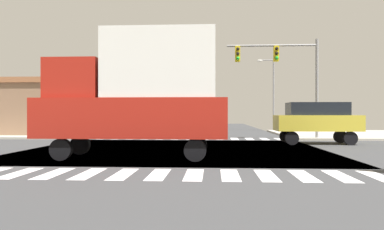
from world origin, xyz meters
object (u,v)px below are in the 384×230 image
Objects in this scene: suv_outer_4 at (317,119)px; traffic_signal_mast at (282,66)px; suv_middle_3 at (157,116)px; sedan_farside_2 at (135,120)px; box_truck_crossing_1 at (139,91)px; street_lamp at (271,87)px; sedan_nearside_1 at (163,118)px.

traffic_signal_mast is at bearing -158.59° from suv_outer_4.
suv_middle_3 is at bearing 120.05° from traffic_signal_mast.
sedan_farside_2 is 0.60× the size of box_truck_crossing_1.
suv_middle_3 is (-0.00, 12.59, 0.28)m from sedan_farside_2.
box_truck_crossing_1 reaches higher than suv_middle_3.
street_lamp is at bearing -179.98° from suv_outer_4.
sedan_farside_2 is at bearing 90.00° from suv_middle_3.
box_truck_crossing_1 is at bearing 96.31° from sedan_nearside_1.
suv_middle_3 is 26.21m from suv_outer_4.
traffic_signal_mast is 5.01m from suv_outer_4.
box_truck_crossing_1 reaches higher than suv_outer_4.
suv_outer_4 is (1.32, -3.36, -3.47)m from traffic_signal_mast.
street_lamp reaches higher than suv_outer_4.
sedan_nearside_1 is at bearing 6.31° from box_truck_crossing_1.
box_truck_crossing_1 is (3.92, -17.37, 1.45)m from sedan_farside_2.
sedan_nearside_1 is 5.54m from suv_middle_3.
box_truck_crossing_1 is 11.25m from suv_outer_4.
traffic_signal_mast is at bearing -95.86° from street_lamp.
suv_outer_4 is at bearing 113.94° from sedan_nearside_1.
sedan_farside_2 is at bearing 148.26° from traffic_signal_mast.
suv_middle_3 is at bearing 90.00° from sedan_nearside_1.
sedan_nearside_1 is at bearing 114.28° from traffic_signal_mast.
traffic_signal_mast reaches higher than suv_outer_4.
suv_middle_3 reaches higher than sedan_farside_2.
suv_outer_4 reaches higher than sedan_nearside_1.
suv_outer_4 is at bearing -51.28° from box_truck_crossing_1.
street_lamp is 1.68× the size of sedan_farside_2.
suv_middle_3 is at bearing -90.00° from sedan_farside_2.
box_truck_crossing_1 is (-8.72, -23.13, -1.81)m from street_lamp.
traffic_signal_mast is 13.85m from sedan_farside_2.
sedan_nearside_1 is (-11.34, 25.14, -3.75)m from traffic_signal_mast.
street_lamp is 16.40m from suv_outer_4.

